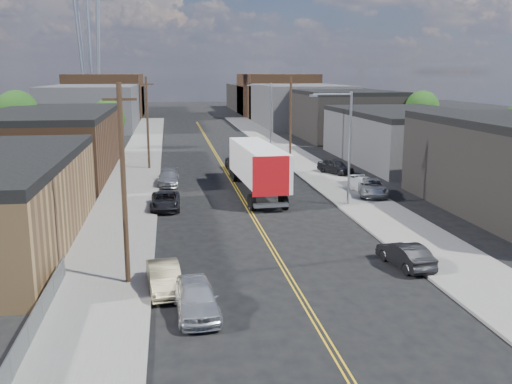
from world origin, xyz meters
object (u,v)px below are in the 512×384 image
object	(u,v)px
car_left_d	(168,178)
car_right_lot_a	(372,187)
car_right_lot_b	(366,185)
car_right_lot_c	(335,166)
car_ahead_truck	(240,164)
car_left_c	(165,201)
car_left_a	(196,298)
car_right_oncoming	(405,255)
car_left_b	(164,278)
semi_truck	(255,164)

from	to	relation	value
car_left_d	car_right_lot_a	bearing A→B (deg)	-21.73
car_right_lot_b	car_right_lot_c	xyz separation A→B (m)	(0.12, 9.70, 0.10)
car_left_d	car_right_lot_c	distance (m)	17.40
car_left_d	car_ahead_truck	world-z (taller)	car_ahead_truck
car_left_d	car_right_lot_a	xyz separation A→B (m)	(17.14, -7.89, 0.15)
car_left_c	car_left_d	bearing A→B (deg)	89.58
car_left_a	car_left_d	bearing A→B (deg)	88.77
car_left_c	car_right_oncoming	world-z (taller)	car_right_oncoming
car_right_lot_b	car_ahead_truck	world-z (taller)	car_ahead_truck
car_left_b	car_left_c	bearing A→B (deg)	83.75
semi_truck	car_right_oncoming	size ratio (longest dim) A/B	4.01
car_left_c	car_right_lot_c	xyz separation A→B (m)	(17.40, 12.69, 0.21)
car_right_lot_c	car_ahead_truck	world-z (taller)	car_right_lot_c
car_left_b	car_right_oncoming	distance (m)	13.10
semi_truck	car_left_c	distance (m)	9.95
semi_truck	car_right_lot_c	bearing A→B (deg)	33.08
semi_truck	car_left_b	world-z (taller)	semi_truck
semi_truck	car_right_lot_a	distance (m)	10.42
car_left_c	car_right_lot_b	world-z (taller)	car_right_lot_b
car_right_lot_a	car_left_a	bearing A→B (deg)	-115.25
car_left_b	car_right_lot_a	world-z (taller)	car_right_lot_a
car_right_lot_a	car_right_lot_b	world-z (taller)	car_right_lot_a
car_left_c	car_right_lot_a	bearing A→B (deg)	7.09
car_left_c	car_right_lot_a	distance (m)	17.50
car_ahead_truck	car_left_d	bearing A→B (deg)	-140.54
car_left_d	car_right_oncoming	bearing A→B (deg)	-60.26
car_ahead_truck	car_right_lot_a	bearing A→B (deg)	-59.13
car_left_b	car_left_d	bearing A→B (deg)	83.20
semi_truck	car_right_lot_b	distance (m)	9.93
car_ahead_truck	car_right_lot_c	bearing A→B (deg)	-23.87
car_right_lot_b	car_ahead_truck	size ratio (longest dim) A/B	0.77
car_right_lot_b	car_left_d	bearing A→B (deg)	153.82
car_right_lot_c	semi_truck	bearing A→B (deg)	-171.05
car_left_a	car_left_d	size ratio (longest dim) A/B	0.95
car_right_lot_a	car_right_lot_c	size ratio (longest dim) A/B	1.16
car_left_d	car_right_lot_a	size ratio (longest dim) A/B	0.96
car_right_oncoming	car_right_lot_c	bearing A→B (deg)	-106.55
car_right_oncoming	car_right_lot_a	xyz separation A→B (m)	(4.40, 17.38, 0.16)
car_left_d	car_right_lot_b	distance (m)	18.31
car_right_oncoming	car_right_lot_c	world-z (taller)	car_right_lot_c
car_left_d	car_ahead_truck	bearing A→B (deg)	44.52
car_right_lot_c	car_ahead_truck	distance (m)	10.23
car_left_b	semi_truck	bearing A→B (deg)	64.73
car_right_oncoming	car_left_c	bearing A→B (deg)	-57.80
car_left_d	car_left_c	bearing A→B (deg)	-88.54
car_left_a	car_left_d	world-z (taller)	car_left_a
semi_truck	car_right_lot_a	world-z (taller)	semi_truck
semi_truck	car_ahead_truck	world-z (taller)	semi_truck
semi_truck	car_right_lot_b	size ratio (longest dim) A/B	3.80
car_right_lot_a	semi_truck	bearing A→B (deg)	168.26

